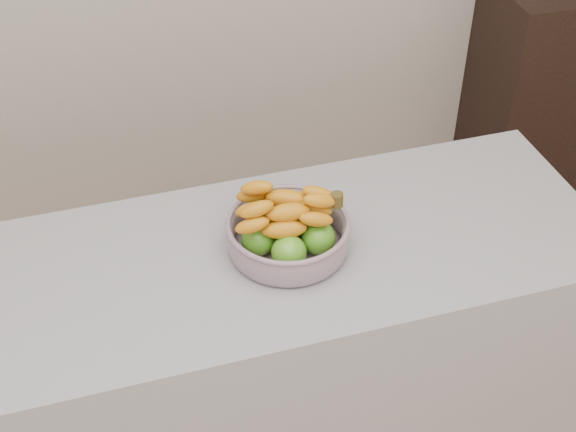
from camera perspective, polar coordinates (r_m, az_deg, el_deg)
The scene contains 4 objects.
room_shell at distance 0.83m, azimuth -1.26°, elevation 6.73°, with size 4.05×4.05×2.73m.
counter at distance 2.19m, azimuth -5.74°, elevation -12.26°, with size 2.00×0.60×0.90m, color gray.
cabinet at distance 3.50m, azimuth 17.62°, elevation 8.46°, with size 0.52×0.41×0.93m, color black.
fruit_bowl at distance 1.86m, azimuth -0.02°, elevation -1.10°, with size 0.29×0.29×0.16m.
Camera 1 is at (-0.18, -0.68, 2.16)m, focal length 50.00 mm.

